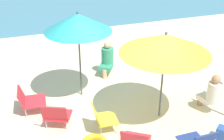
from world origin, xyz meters
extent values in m
plane|color=beige|center=(0.00, 0.00, 0.00)|extent=(40.00, 40.00, 0.00)
cylinder|color=#4C4C51|center=(0.81, -0.15, 0.97)|extent=(0.04, 0.04, 1.94)
cone|color=yellow|center=(0.81, -0.15, 1.74)|extent=(1.86, 1.86, 0.40)
sphere|color=#4C4C51|center=(0.81, -0.15, 1.97)|extent=(0.06, 0.06, 0.06)
cylinder|color=#4C4C51|center=(-0.62, 1.29, 1.05)|extent=(0.04, 0.04, 2.09)
cone|color=teal|center=(-0.62, 1.29, 1.89)|extent=(1.55, 1.55, 0.41)
sphere|color=#4C4C51|center=(-0.62, 1.29, 2.12)|extent=(0.06, 0.06, 0.06)
cube|color=red|center=(-0.12, -1.02, 0.24)|extent=(0.66, 0.63, 0.03)
cube|color=red|center=(-0.24, -1.20, 0.43)|extent=(0.51, 0.41, 0.38)
cylinder|color=silver|center=(-0.19, -0.76, 0.11)|extent=(0.02, 0.02, 0.22)
cube|color=gold|center=(-0.45, -0.21, 0.25)|extent=(0.45, 0.51, 0.03)
cube|color=gold|center=(-0.67, -0.20, 0.41)|extent=(0.16, 0.49, 0.32)
cylinder|color=silver|center=(-0.27, -0.04, 0.12)|extent=(0.02, 0.02, 0.24)
cylinder|color=silver|center=(-0.30, -0.42, 0.12)|extent=(0.02, 0.02, 0.24)
cylinder|color=silver|center=(-0.60, -0.01, 0.12)|extent=(0.02, 0.02, 0.24)
cylinder|color=silver|center=(-0.63, -0.39, 0.12)|extent=(0.02, 0.02, 0.24)
cube|color=red|center=(-1.80, 0.96, 0.25)|extent=(0.56, 0.60, 0.03)
cube|color=red|center=(-2.07, 0.99, 0.42)|extent=(0.19, 0.57, 0.34)
cylinder|color=silver|center=(-1.58, 1.17, 0.12)|extent=(0.02, 0.02, 0.23)
cylinder|color=silver|center=(-1.62, 0.72, 0.12)|extent=(0.02, 0.02, 0.23)
cylinder|color=silver|center=(-1.98, 1.20, 0.12)|extent=(0.02, 0.02, 0.23)
cylinder|color=silver|center=(-2.02, 0.76, 0.12)|extent=(0.02, 0.02, 0.23)
cylinder|color=silver|center=(1.02, -1.24, 0.12)|extent=(0.02, 0.02, 0.25)
cube|color=red|center=(-1.38, 0.28, 0.23)|extent=(0.68, 0.63, 0.03)
cube|color=red|center=(-1.48, 0.06, 0.44)|extent=(0.56, 0.37, 0.41)
cylinder|color=silver|center=(-1.50, 0.53, 0.11)|extent=(0.02, 0.02, 0.21)
cylinder|color=silver|center=(-1.11, 0.35, 0.11)|extent=(0.02, 0.02, 0.21)
cylinder|color=silver|center=(-1.65, 0.21, 0.11)|extent=(0.02, 0.02, 0.21)
cylinder|color=silver|center=(-1.26, 0.02, 0.11)|extent=(0.02, 0.02, 0.21)
cube|color=#389970|center=(0.27, 2.05, 0.27)|extent=(0.48, 0.49, 0.12)
cylinder|color=#DBAD84|center=(0.18, 1.92, 0.14)|extent=(0.12, 0.12, 0.27)
cylinder|color=#389970|center=(0.36, 2.21, 0.52)|extent=(0.34, 0.34, 0.49)
sphere|color=#DBAD84|center=(0.36, 2.21, 0.86)|extent=(0.19, 0.19, 0.19)
cube|color=silver|center=(1.96, -0.23, 0.28)|extent=(0.36, 0.41, 0.12)
cylinder|color=tan|center=(1.93, -0.08, 0.14)|extent=(0.12, 0.12, 0.28)
cylinder|color=silver|center=(1.99, -0.41, 0.52)|extent=(0.30, 0.30, 0.48)
sphere|color=tan|center=(1.99, -0.41, 0.86)|extent=(0.20, 0.20, 0.20)
camera|label=1|loc=(-1.98, -5.03, 3.98)|focal=47.84mm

